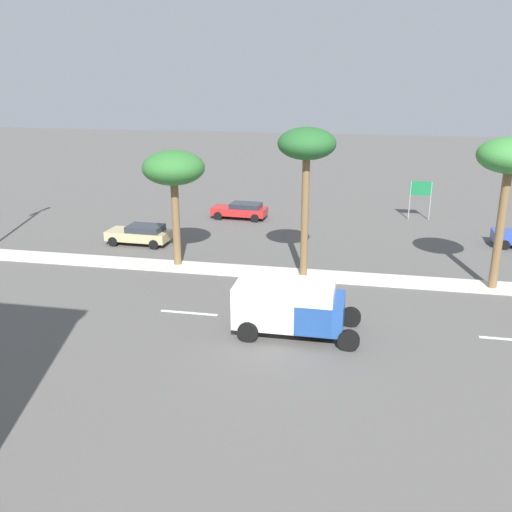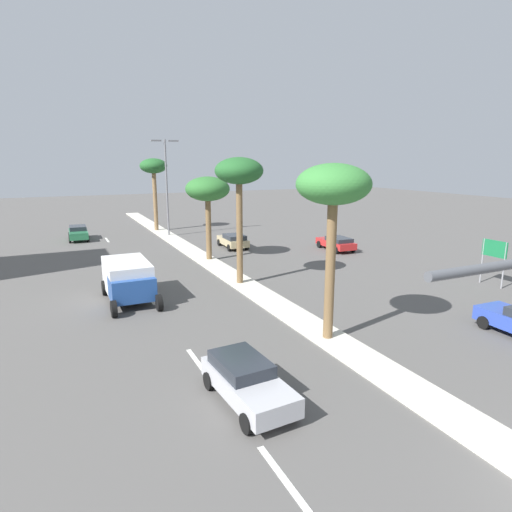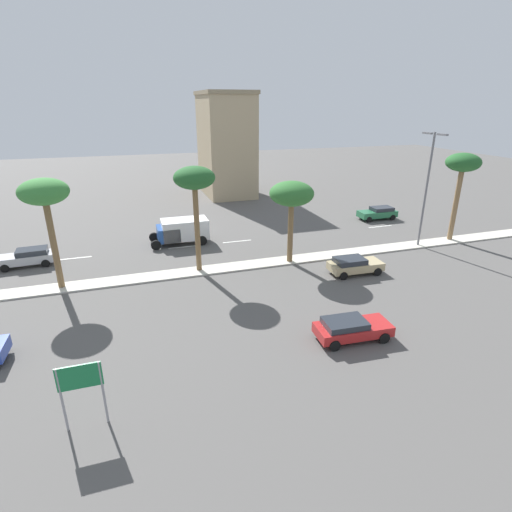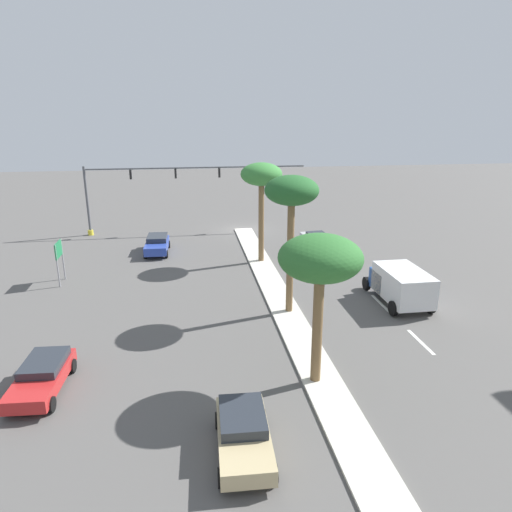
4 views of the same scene
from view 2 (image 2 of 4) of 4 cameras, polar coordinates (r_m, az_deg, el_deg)
ground_plane at (r=32.15m, az=-4.62°, el=-1.93°), size 160.00×160.00×0.00m
median_curb at (r=38.69m, az=-8.37°, el=0.55°), size 1.80×63.92×0.12m
lane_stripe_center at (r=12.46m, az=3.74°, el=-27.49°), size 0.20×2.80×0.01m
lane_stripe_inboard at (r=18.02m, az=-7.70°, el=-13.95°), size 0.20×2.80×0.01m
lane_stripe_near at (r=26.50m, az=-13.94°, el=-5.42°), size 0.20×2.80×0.01m
lane_stripe_right at (r=31.39m, az=-15.86°, el=-2.72°), size 0.20×2.80×0.01m
lane_stripe_trailing at (r=46.98m, az=-19.21°, el=2.03°), size 0.20×2.80×0.01m
directional_road_sign at (r=31.72m, az=29.14°, el=0.37°), size 0.10×1.72×3.01m
palm_tree_inboard at (r=18.69m, az=10.26°, el=8.68°), size 3.22×3.22×7.82m
palm_tree_leading at (r=27.43m, az=-2.27°, el=10.74°), size 3.07×3.07×8.14m
palm_tree_trailing at (r=34.72m, az=-6.46°, el=8.67°), size 3.54×3.54×6.69m
palm_tree_far at (r=50.94m, az=-13.48°, el=11.23°), size 3.07×3.07×8.19m
street_lamp_right at (r=47.14m, az=-11.84°, el=9.86°), size 2.90×0.24×10.10m
sedan_tan_mid at (r=40.26m, az=-3.07°, el=2.10°), size 2.07×4.22×1.32m
sedan_silver_center at (r=15.07m, az=-1.29°, el=-16.23°), size 2.06×4.26×1.42m
sedan_green_inboard at (r=48.06m, az=-22.59°, el=2.90°), size 2.02×4.39×1.40m
sedan_red_front at (r=39.83m, az=10.65°, el=1.75°), size 2.12×4.36×1.26m
box_truck at (r=25.96m, az=-16.62°, el=-3.04°), size 2.65×5.43×2.29m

